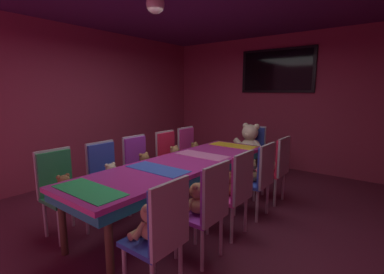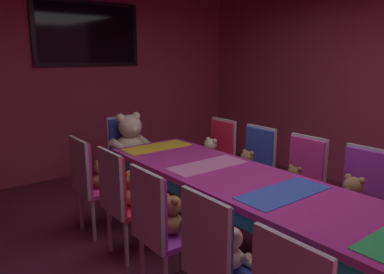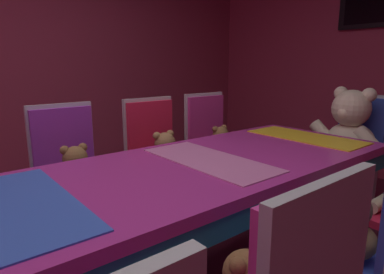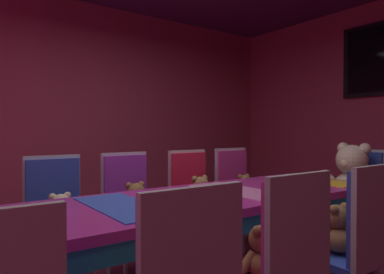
% 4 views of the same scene
% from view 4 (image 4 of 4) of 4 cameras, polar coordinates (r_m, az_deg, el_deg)
% --- Properties ---
extents(wall_left, '(0.12, 6.40, 2.80)m').
position_cam_4_polar(wall_left, '(4.64, -19.71, 3.81)').
color(wall_left, '#99334C').
rests_on(wall_left, ground_plane).
extents(banquet_table, '(0.90, 3.12, 0.75)m').
position_cam_4_polar(banquet_table, '(2.31, -0.95, -11.78)').
color(banquet_table, '#B22D8C').
rests_on(banquet_table, ground_plane).
extents(chair_left_1, '(0.42, 0.41, 0.98)m').
position_cam_4_polar(chair_left_1, '(2.82, -21.18, -10.77)').
color(chair_left_1, '#2D47B2').
rests_on(chair_left_1, ground_plane).
extents(teddy_left_1, '(0.23, 0.29, 0.27)m').
position_cam_4_polar(teddy_left_1, '(2.69, -20.39, -11.79)').
color(teddy_left_1, beige).
rests_on(teddy_left_1, chair_left_1).
extents(chair_left_2, '(0.42, 0.41, 0.98)m').
position_cam_4_polar(chair_left_2, '(3.04, -10.22, -9.84)').
color(chair_left_2, purple).
rests_on(chair_left_2, ground_plane).
extents(teddy_left_2, '(0.24, 0.32, 0.30)m').
position_cam_4_polar(teddy_left_2, '(2.92, -8.97, -10.52)').
color(teddy_left_2, olive).
rests_on(teddy_left_2, chair_left_2).
extents(chair_left_3, '(0.42, 0.41, 0.98)m').
position_cam_4_polar(chair_left_3, '(3.34, -0.04, -8.86)').
color(chair_left_3, red).
rests_on(chair_left_3, ground_plane).
extents(teddy_left_3, '(0.25, 0.32, 0.30)m').
position_cam_4_polar(teddy_left_3, '(3.23, 1.49, -9.35)').
color(teddy_left_3, '#9E7247').
rests_on(teddy_left_3, chair_left_3).
extents(chair_left_4, '(0.42, 0.41, 0.98)m').
position_cam_4_polar(chair_left_4, '(3.74, 7.02, -7.80)').
color(chair_left_4, '#CC338C').
rests_on(chair_left_4, ground_plane).
extents(teddy_left_4, '(0.22, 0.29, 0.27)m').
position_cam_4_polar(teddy_left_4, '(3.64, 8.57, -8.39)').
color(teddy_left_4, olive).
rests_on(teddy_left_4, chair_left_4).
extents(chair_right_2, '(0.42, 0.41, 0.98)m').
position_cam_4_polar(chair_right_2, '(1.73, 14.76, -18.36)').
color(chair_right_2, '#CC338C').
rests_on(chair_right_2, ground_plane).
extents(teddy_right_2, '(0.22, 0.28, 0.26)m').
position_cam_4_polar(teddy_right_2, '(1.82, 11.12, -18.12)').
color(teddy_right_2, brown).
rests_on(teddy_right_2, chair_right_2).
extents(chair_right_3, '(0.42, 0.41, 0.98)m').
position_cam_4_polar(chair_right_3, '(2.22, 25.46, -14.03)').
color(chair_right_3, '#2D47B2').
rests_on(chair_right_3, ground_plane).
extents(teddy_right_3, '(0.24, 0.30, 0.29)m').
position_cam_4_polar(teddy_right_3, '(2.29, 22.20, -13.91)').
color(teddy_right_3, olive).
rests_on(teddy_right_3, chair_right_3).
extents(throne_chair, '(0.41, 0.42, 0.98)m').
position_cam_4_polar(throne_chair, '(3.91, 25.50, -7.50)').
color(throne_chair, '#2D47B2').
rests_on(throne_chair, ground_plane).
extents(king_teddy_bear, '(0.63, 0.49, 0.59)m').
position_cam_4_polar(king_teddy_bear, '(3.75, 24.29, -6.09)').
color(king_teddy_bear, beige).
rests_on(king_teddy_bear, throne_chair).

